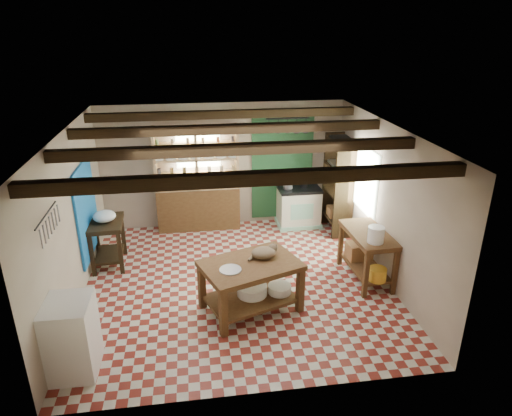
{
  "coord_description": "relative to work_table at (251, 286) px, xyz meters",
  "views": [
    {
      "loc": [
        -0.65,
        -6.62,
        4.08
      ],
      "look_at": [
        0.37,
        0.3,
        1.22
      ],
      "focal_mm": 32.0,
      "sensor_mm": 36.0,
      "label": 1
    }
  ],
  "objects": [
    {
      "name": "work_table",
      "position": [
        0.0,
        0.0,
        0.0
      ],
      "size": [
        1.63,
        1.35,
        0.79
      ],
      "primitive_type": "cube",
      "rotation": [
        0.0,
        0.0,
        0.35
      ],
      "color": "brown",
      "rests_on": "floor"
    },
    {
      "name": "ceiling",
      "position": [
        -0.13,
        0.78,
        2.2
      ],
      "size": [
        5.0,
        5.0,
        0.02
      ],
      "primitive_type": "cube",
      "color": "#424146",
      "rests_on": "wall_back"
    },
    {
      "name": "enamel_bowl",
      "position": [
        -2.33,
        1.74,
        0.55
      ],
      "size": [
        0.41,
        0.41,
        0.2
      ],
      "primitive_type": "ellipsoid",
      "rotation": [
        0.0,
        0.0,
        0.05
      ],
      "color": "white",
      "rests_on": "prep_table"
    },
    {
      "name": "window_back",
      "position": [
        -0.63,
        3.26,
        1.3
      ],
      "size": [
        0.9,
        0.02,
        0.8
      ],
      "primitive_type": "cube",
      "color": "silver",
      "rests_on": "wall_back"
    },
    {
      "name": "prep_table",
      "position": [
        -2.33,
        1.74,
        0.03
      ],
      "size": [
        0.62,
        0.87,
        0.85
      ],
      "primitive_type": "cube",
      "rotation": [
        0.0,
        0.0,
        0.05
      ],
      "color": "black",
      "rests_on": "floor"
    },
    {
      "name": "stove",
      "position": [
        1.43,
        2.93,
        0.03
      ],
      "size": [
        0.88,
        0.6,
        0.86
      ],
      "primitive_type": "cube",
      "rotation": [
        0.0,
        0.0,
        0.02
      ],
      "color": "#EAE6CB",
      "rests_on": "floor"
    },
    {
      "name": "white_cabinet",
      "position": [
        -2.35,
        -0.98,
        0.1
      ],
      "size": [
        0.56,
        0.66,
        0.98
      ],
      "primitive_type": "cube",
      "rotation": [
        0.0,
        0.0,
        -0.01
      ],
      "color": "white",
      "rests_on": "floor"
    },
    {
      "name": "shelving_unit",
      "position": [
        -0.68,
        3.09,
        0.7
      ],
      "size": [
        1.7,
        0.34,
        2.2
      ],
      "primitive_type": "cube",
      "color": "tan",
      "rests_on": "floor"
    },
    {
      "name": "pot_rack",
      "position": [
        1.12,
        2.83,
        1.78
      ],
      "size": [
        0.86,
        0.12,
        0.36
      ],
      "primitive_type": "cube",
      "color": "black",
      "rests_on": "ceiling"
    },
    {
      "name": "basin_large",
      "position": [
        0.03,
        0.06,
        -0.11
      ],
      "size": [
        0.59,
        0.59,
        0.16
      ],
      "primitive_type": "cylinder",
      "rotation": [
        0.0,
        0.0,
        0.35
      ],
      "color": "white",
      "rests_on": "work_table"
    },
    {
      "name": "right_counter",
      "position": [
        2.05,
        0.61,
        0.04
      ],
      "size": [
        0.66,
        1.23,
        0.86
      ],
      "primitive_type": "cube",
      "rotation": [
        0.0,
        0.0,
        0.05
      ],
      "color": "brown",
      "rests_on": "floor"
    },
    {
      "name": "window_right",
      "position": [
        2.35,
        1.78,
        1.0
      ],
      "size": [
        0.02,
        1.3,
        1.2
      ],
      "primitive_type": "cube",
      "color": "silver",
      "rests_on": "wall_right"
    },
    {
      "name": "blue_wall_patch",
      "position": [
        -2.6,
        1.68,
        0.7
      ],
      "size": [
        0.04,
        1.4,
        1.6
      ],
      "primitive_type": "cube",
      "color": "blue",
      "rests_on": "wall_left"
    },
    {
      "name": "utensil_rail",
      "position": [
        -2.57,
        -0.42,
        1.38
      ],
      "size": [
        0.06,
        0.9,
        0.28
      ],
      "primitive_type": "cube",
      "color": "black",
      "rests_on": "wall_left"
    },
    {
      "name": "kettle_right",
      "position": [
        1.53,
        2.93,
        0.56
      ],
      "size": [
        0.17,
        0.17,
        0.21
      ],
      "primitive_type": "cylinder",
      "rotation": [
        0.0,
        0.0,
        0.02
      ],
      "color": "black",
      "rests_on": "stove"
    },
    {
      "name": "floor",
      "position": [
        -0.13,
        0.78,
        -0.41
      ],
      "size": [
        5.0,
        5.0,
        0.02
      ],
      "primitive_type": "cube",
      "color": "maroon",
      "rests_on": "ground"
    },
    {
      "name": "basin_small",
      "position": [
        0.46,
        0.06,
        -0.12
      ],
      "size": [
        0.46,
        0.46,
        0.13
      ],
      "primitive_type": "cylinder",
      "rotation": [
        0.0,
        0.0,
        0.35
      ],
      "color": "white",
      "rests_on": "work_table"
    },
    {
      "name": "wall_back",
      "position": [
        -0.13,
        3.28,
        0.9
      ],
      "size": [
        5.0,
        0.04,
        2.6
      ],
      "primitive_type": "cube",
      "color": "#B8A894",
      "rests_on": "floor"
    },
    {
      "name": "steel_tray",
      "position": [
        -0.31,
        -0.17,
        0.41
      ],
      "size": [
        0.41,
        0.41,
        0.02
      ],
      "primitive_type": "cylinder",
      "rotation": [
        0.0,
        0.0,
        0.35
      ],
      "color": "#A9A9B1",
      "rests_on": "work_table"
    },
    {
      "name": "wicker_basket",
      "position": [
        2.04,
        0.91,
        -0.02
      ],
      "size": [
        0.42,
        0.34,
        0.28
      ],
      "primitive_type": "cube",
      "rotation": [
        0.0,
        0.0,
        0.05
      ],
      "color": "#9D6C3F",
      "rests_on": "right_counter"
    },
    {
      "name": "white_bucket",
      "position": [
        2.02,
        0.26,
        0.6
      ],
      "size": [
        0.27,
        0.27,
        0.26
      ],
      "primitive_type": "cylinder",
      "rotation": [
        0.0,
        0.0,
        0.05
      ],
      "color": "white",
      "rests_on": "right_counter"
    },
    {
      "name": "wall_left",
      "position": [
        -2.63,
        0.78,
        0.9
      ],
      "size": [
        0.04,
        5.0,
        2.6
      ],
      "primitive_type": "cube",
      "color": "#B8A894",
      "rests_on": "floor"
    },
    {
      "name": "yellow_tub",
      "position": [
        2.07,
        0.16,
        -0.06
      ],
      "size": [
        0.3,
        0.3,
        0.21
      ],
      "primitive_type": "cylinder",
      "rotation": [
        0.0,
        0.0,
        0.05
      ],
      "color": "gold",
      "rests_on": "right_counter"
    },
    {
      "name": "cat",
      "position": [
        0.22,
        0.13,
        0.48
      ],
      "size": [
        0.47,
        0.43,
        0.17
      ],
      "primitive_type": "ellipsoid",
      "rotation": [
        0.0,
        0.0,
        0.52
      ],
      "color": "#8E7352",
      "rests_on": "work_table"
    },
    {
      "name": "ceiling_beams",
      "position": [
        -0.13,
        0.78,
        2.08
      ],
      "size": [
        5.0,
        3.8,
        0.15
      ],
      "primitive_type": "cube",
      "color": "black",
      "rests_on": "ceiling"
    },
    {
      "name": "tall_rack",
      "position": [
        2.15,
        2.58,
        0.6
      ],
      "size": [
        0.4,
        0.86,
        2.0
      ],
      "primitive_type": "cube",
      "color": "black",
      "rests_on": "floor"
    },
    {
      "name": "green_wall_patch",
      "position": [
        1.12,
        3.25,
        0.85
      ],
      "size": [
        1.3,
        0.04,
        2.3
      ],
      "primitive_type": "cube",
      "color": "#1D4A27",
      "rests_on": "wall_back"
    },
    {
      "name": "wall_front",
      "position": [
        -0.13,
        -1.72,
        0.9
      ],
      "size": [
        5.0,
        0.04,
        2.6
      ],
      "primitive_type": "cube",
      "color": "#B8A894",
      "rests_on": "floor"
    },
    {
      "name": "wall_right",
      "position": [
        2.37,
        0.78,
        0.9
      ],
      "size": [
        0.04,
        5.0,
        2.6
      ],
      "primitive_type": "cube",
      "color": "#B8A894",
      "rests_on": "floor"
    },
    {
      "name": "kettle_left",
      "position": [
        1.18,
        2.93,
        0.57
      ],
      "size": [
        0.2,
        0.2,
        0.23
      ],
      "primitive_type": "cylinder",
      "rotation": [
        0.0,
        0.0,
        0.02
      ],
      "color": "#A9A9B1",
      "rests_on": "stove"
    }
  ]
}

